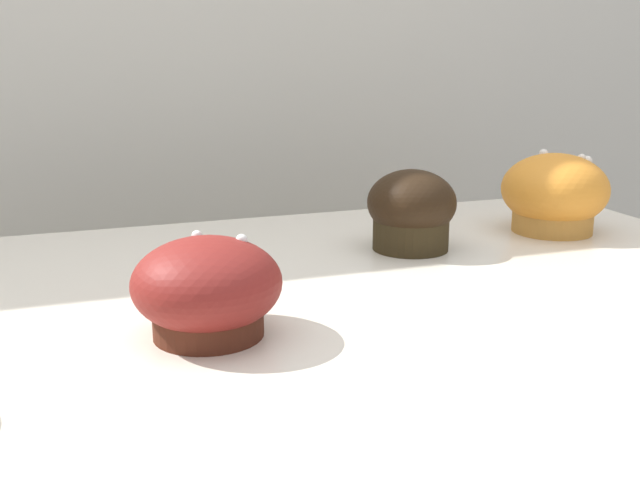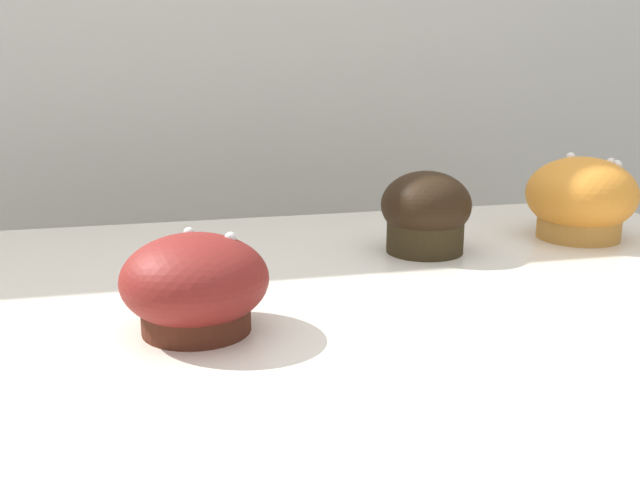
% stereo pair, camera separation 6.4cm
% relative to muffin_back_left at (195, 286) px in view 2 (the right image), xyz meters
% --- Properties ---
extents(wall_back, '(3.20, 0.10, 1.80)m').
position_rel_muffin_back_left_xyz_m(wall_back, '(0.07, 0.64, -0.08)').
color(wall_back, beige).
rests_on(wall_back, ground).
extents(muffin_back_left, '(0.11, 0.11, 0.07)m').
position_rel_muffin_back_left_xyz_m(muffin_back_left, '(0.00, 0.00, 0.00)').
color(muffin_back_left, '#4B2114').
rests_on(muffin_back_left, display_counter).
extents(muffin_back_right, '(0.09, 0.09, 0.08)m').
position_rel_muffin_back_left_xyz_m(muffin_back_right, '(0.24, 0.17, 0.01)').
color(muffin_back_right, '#312613').
rests_on(muffin_back_right, display_counter).
extents(muffin_front_left, '(0.12, 0.12, 0.09)m').
position_rel_muffin_back_left_xyz_m(muffin_front_left, '(0.43, 0.18, 0.01)').
color(muffin_front_left, '#C58638').
rests_on(muffin_front_left, display_counter).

